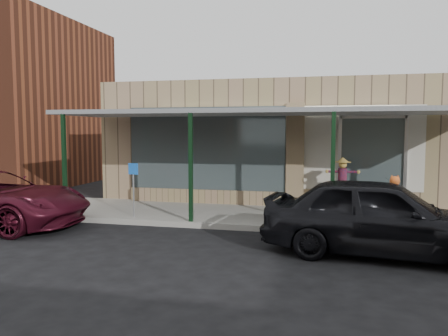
% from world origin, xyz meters
% --- Properties ---
extents(ground, '(120.00, 120.00, 0.00)m').
position_xyz_m(ground, '(0.00, 0.00, 0.00)').
color(ground, black).
rests_on(ground, ground).
extents(sidewalk, '(40.00, 3.20, 0.15)m').
position_xyz_m(sidewalk, '(0.00, 3.60, 0.07)').
color(sidewalk, gray).
rests_on(sidewalk, ground).
extents(storefront, '(12.00, 6.25, 4.20)m').
position_xyz_m(storefront, '(-0.00, 8.16, 2.09)').
color(storefront, '#8E7157').
rests_on(storefront, ground).
extents(awning, '(12.00, 3.00, 3.04)m').
position_xyz_m(awning, '(0.00, 3.56, 3.01)').
color(awning, slate).
rests_on(awning, ground).
extents(block_buildings_near, '(61.00, 8.00, 8.00)m').
position_xyz_m(block_buildings_near, '(2.01, 9.20, 3.77)').
color(block_buildings_near, brown).
rests_on(block_buildings_near, ground).
extents(barrel_scarecrow, '(0.97, 0.76, 1.62)m').
position_xyz_m(barrel_scarecrow, '(2.12, 4.27, 0.70)').
color(barrel_scarecrow, '#47371C').
rests_on(barrel_scarecrow, sidewalk).
extents(barrel_pumpkin, '(0.59, 0.59, 0.63)m').
position_xyz_m(barrel_pumpkin, '(1.39, 2.86, 0.37)').
color(barrel_pumpkin, '#47371C').
rests_on(barrel_pumpkin, sidewalk).
extents(handicap_sign, '(0.31, 0.08, 1.49)m').
position_xyz_m(handicap_sign, '(-3.54, 2.40, 1.11)').
color(handicap_sign, gray).
rests_on(handicap_sign, sidewalk).
extents(parked_sedan, '(4.93, 2.51, 1.61)m').
position_xyz_m(parked_sedan, '(2.73, 0.49, 0.80)').
color(parked_sedan, black).
rests_on(parked_sedan, ground).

